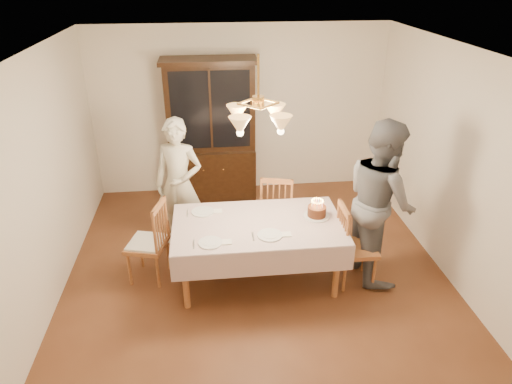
{
  "coord_description": "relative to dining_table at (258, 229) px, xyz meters",
  "views": [
    {
      "loc": [
        -0.5,
        -4.36,
        3.37
      ],
      "look_at": [
        0.0,
        0.2,
        1.05
      ],
      "focal_mm": 32.0,
      "sensor_mm": 36.0,
      "label": 1
    }
  ],
  "objects": [
    {
      "name": "ground",
      "position": [
        0.0,
        0.0,
        -0.68
      ],
      "size": [
        5.0,
        5.0,
        0.0
      ],
      "primitive_type": "plane",
      "color": "#592E19",
      "rests_on": "ground"
    },
    {
      "name": "room_shell",
      "position": [
        0.0,
        0.0,
        0.9
      ],
      "size": [
        5.0,
        5.0,
        5.0
      ],
      "color": "white",
      "rests_on": "ground"
    },
    {
      "name": "dining_table",
      "position": [
        0.0,
        0.0,
        0.0
      ],
      "size": [
        1.9,
        1.1,
        0.76
      ],
      "color": "#99562C",
      "rests_on": "ground"
    },
    {
      "name": "china_hutch",
      "position": [
        -0.45,
        2.25,
        0.36
      ],
      "size": [
        1.38,
        0.54,
        2.16
      ],
      "color": "black",
      "rests_on": "ground"
    },
    {
      "name": "chair_far_side",
      "position": [
        0.34,
        0.79,
        -0.24
      ],
      "size": [
        0.53,
        0.51,
        1.0
      ],
      "color": "#99562C",
      "rests_on": "ground"
    },
    {
      "name": "chair_left_end",
      "position": [
        -1.26,
        0.17,
        -0.23
      ],
      "size": [
        0.52,
        0.53,
        1.0
      ],
      "color": "#99562C",
      "rests_on": "ground"
    },
    {
      "name": "chair_right_end",
      "position": [
        1.1,
        -0.16,
        -0.24
      ],
      "size": [
        0.42,
        0.44,
        1.0
      ],
      "color": "#99562C",
      "rests_on": "ground"
    },
    {
      "name": "elderly_woman",
      "position": [
        -0.9,
        0.91,
        0.17
      ],
      "size": [
        0.72,
        0.58,
        1.71
      ],
      "primitive_type": "imported",
      "rotation": [
        0.0,
        0.0,
        -0.31
      ],
      "color": "beige",
      "rests_on": "ground"
    },
    {
      "name": "adult_in_grey",
      "position": [
        1.4,
        0.02,
        0.27
      ],
      "size": [
        0.79,
        0.98,
        1.91
      ],
      "primitive_type": "imported",
      "rotation": [
        0.0,
        0.0,
        1.64
      ],
      "color": "slate",
      "rests_on": "ground"
    },
    {
      "name": "birthday_cake",
      "position": [
        0.68,
        0.08,
        0.14
      ],
      "size": [
        0.3,
        0.3,
        0.21
      ],
      "color": "white",
      "rests_on": "dining_table"
    },
    {
      "name": "place_setting_near_left",
      "position": [
        -0.52,
        -0.35,
        0.08
      ],
      "size": [
        0.4,
        0.25,
        0.02
      ],
      "color": "white",
      "rests_on": "dining_table"
    },
    {
      "name": "place_setting_near_right",
      "position": [
        0.11,
        -0.27,
        0.08
      ],
      "size": [
        0.42,
        0.27,
        0.02
      ],
      "color": "white",
      "rests_on": "dining_table"
    },
    {
      "name": "place_setting_far_left",
      "position": [
        -0.6,
        0.32,
        0.08
      ],
      "size": [
        0.41,
        0.26,
        0.02
      ],
      "color": "white",
      "rests_on": "dining_table"
    },
    {
      "name": "chandelier",
      "position": [
        -0.0,
        -0.0,
        1.29
      ],
      "size": [
        0.62,
        0.62,
        0.73
      ],
      "color": "#BF8C3F",
      "rests_on": "ground"
    }
  ]
}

